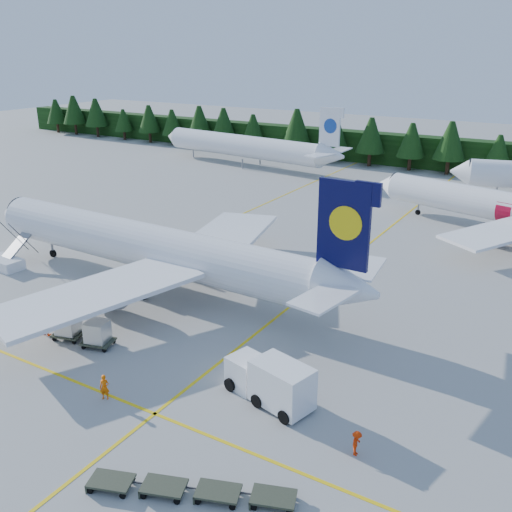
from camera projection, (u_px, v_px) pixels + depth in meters
The scene contains 15 objects.
ground at pixel (146, 350), 44.68m from camera, with size 320.00×320.00×0.00m, color #9E9F99.
taxi_stripe_a at pixel (169, 247), 67.50m from camera, with size 0.25×120.00×0.01m, color yellow.
taxi_stripe_b at pixel (323, 280), 57.86m from camera, with size 0.25×120.00×0.01m, color yellow.
taxi_stripe_cross at pixel (89, 387), 39.85m from camera, with size 80.00×0.25×0.01m, color yellow.
treeline_hedge at pixel (430, 153), 109.54m from camera, with size 220.00×4.00×6.00m, color black.
airliner_navy at pixel (141, 245), 56.12m from camera, with size 44.95×36.98×13.07m.
airliner_red at pixel (504, 207), 71.27m from camera, with size 37.93×30.82×11.25m.
airliner_far_left at pixel (238, 145), 112.54m from camera, with size 42.48×9.17×12.38m.
airstairs at pixel (7, 260), 61.10m from camera, with size 4.44×6.03×3.85m.
service_truck at pixel (269, 379), 37.97m from camera, with size 6.83×3.87×3.11m.
dolly_train at pixel (191, 489), 30.14m from camera, with size 10.78×5.66×0.14m.
uld_pair at pixel (83, 329), 45.45m from camera, with size 5.76×2.65×1.80m.
crew_a at pixel (105, 387), 38.24m from camera, with size 0.66×0.43×1.80m, color #FF6405.
crew_b at pixel (45, 324), 46.79m from camera, with size 0.95×0.74×1.95m, color #FF5D05.
crew_c at pixel (357, 443), 33.02m from camera, with size 0.66×0.44×1.59m, color red.
Camera 1 is at (27.63, -29.26, 22.48)m, focal length 40.00 mm.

